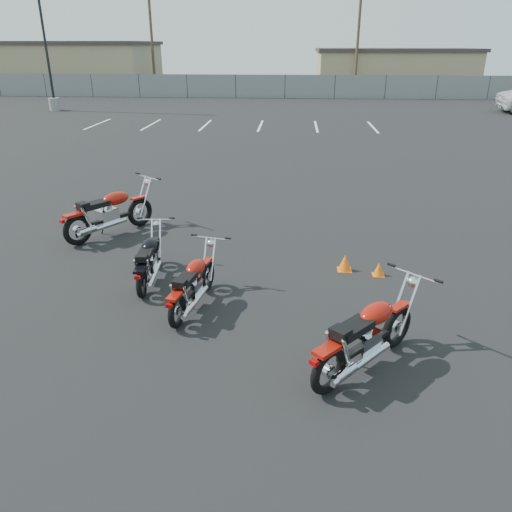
# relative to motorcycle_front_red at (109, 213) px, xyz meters

# --- Properties ---
(ground) EXTENTS (120.00, 120.00, 0.00)m
(ground) POSITION_rel_motorcycle_front_red_xyz_m (3.34, -3.12, -0.54)
(ground) COLOR black
(ground) RESTS_ON ground
(motorcycle_front_red) EXTENTS (1.83, 2.21, 1.19)m
(motorcycle_front_red) POSITION_rel_motorcycle_front_red_xyz_m (0.00, 0.00, 0.00)
(motorcycle_front_red) COLOR black
(motorcycle_front_red) RESTS_ON ground
(motorcycle_second_black) EXTENTS (0.74, 1.92, 0.94)m
(motorcycle_second_black) POSITION_rel_motorcycle_front_red_xyz_m (1.55, -2.32, -0.11)
(motorcycle_second_black) COLOR black
(motorcycle_second_black) RESTS_ON ground
(motorcycle_third_red) EXTENTS (0.80, 1.92, 0.95)m
(motorcycle_third_red) POSITION_rel_motorcycle_front_red_xyz_m (2.55, -3.26, -0.11)
(motorcycle_third_red) COLOR black
(motorcycle_third_red) RESTS_ON ground
(motorcycle_rear_red) EXTENTS (1.85, 1.94, 1.11)m
(motorcycle_rear_red) POSITION_rel_motorcycle_front_red_xyz_m (5.18, -4.77, -0.04)
(motorcycle_rear_red) COLOR black
(motorcycle_rear_red) RESTS_ON ground
(training_cone_near) EXTENTS (0.28, 0.28, 0.33)m
(training_cone_near) POSITION_rel_motorcycle_front_red_xyz_m (5.21, -1.57, -0.38)
(training_cone_near) COLOR orange
(training_cone_near) RESTS_ON ground
(training_cone_extra) EXTENTS (0.22, 0.22, 0.27)m
(training_cone_extra) POSITION_rel_motorcycle_front_red_xyz_m (5.83, -1.76, -0.41)
(training_cone_extra) COLOR orange
(training_cone_extra) RESTS_ON ground
(light_pole_west) EXTENTS (0.80, 0.70, 10.22)m
(light_pole_west) POSITION_rel_motorcycle_front_red_xyz_m (-11.66, 22.57, 2.11)
(light_pole_west) COLOR gray
(light_pole_west) RESTS_ON ground
(chainlink_fence) EXTENTS (80.06, 0.06, 1.80)m
(chainlink_fence) POSITION_rel_motorcycle_front_red_xyz_m (3.34, 31.88, 0.36)
(chainlink_fence) COLOR slate
(chainlink_fence) RESTS_ON ground
(tan_building_west) EXTENTS (18.40, 10.40, 4.30)m
(tan_building_west) POSITION_rel_motorcycle_front_red_xyz_m (-18.66, 38.88, 1.62)
(tan_building_west) COLOR tan
(tan_building_west) RESTS_ON ground
(tan_building_east) EXTENTS (14.40, 9.40, 3.70)m
(tan_building_east) POSITION_rel_motorcycle_front_red_xyz_m (13.34, 40.88, 1.32)
(tan_building_east) COLOR tan
(tan_building_east) RESTS_ON ground
(utility_pole_b) EXTENTS (1.80, 0.24, 9.00)m
(utility_pole_b) POSITION_rel_motorcycle_front_red_xyz_m (-8.66, 36.88, 4.14)
(utility_pole_b) COLOR #4A3522
(utility_pole_b) RESTS_ON ground
(utility_pole_c) EXTENTS (1.80, 0.24, 9.00)m
(utility_pole_c) POSITION_rel_motorcycle_front_red_xyz_m (9.34, 35.88, 4.14)
(utility_pole_c) COLOR #4A3522
(utility_pole_c) RESTS_ON ground
(parking_line_stripes) EXTENTS (15.12, 4.00, 0.01)m
(parking_line_stripes) POSITION_rel_motorcycle_front_red_xyz_m (0.84, 16.88, -0.54)
(parking_line_stripes) COLOR silver
(parking_line_stripes) RESTS_ON ground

